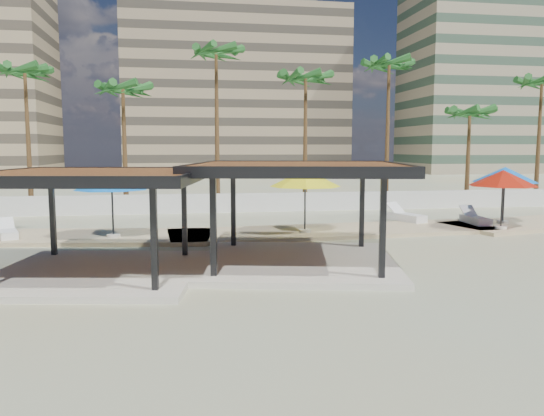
{
  "coord_description": "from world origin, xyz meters",
  "views": [
    {
      "loc": [
        -5.23,
        -17.33,
        4.05
      ],
      "look_at": [
        -1.41,
        5.77,
        1.4
      ],
      "focal_mm": 35.0,
      "sensor_mm": 36.0,
      "label": 1
    }
  ],
  "objects_px": {
    "lounger_b": "(475,219)",
    "pavilion_west": "(96,213)",
    "lounger_a": "(8,233)",
    "lounger_c": "(406,217)",
    "umbrella_c": "(503,178)",
    "pavilion_central": "(297,205)"
  },
  "relations": [
    {
      "from": "lounger_b",
      "to": "umbrella_c",
      "type": "bearing_deg",
      "value": -169.53
    },
    {
      "from": "lounger_b",
      "to": "lounger_c",
      "type": "height_order",
      "value": "lounger_c"
    },
    {
      "from": "lounger_a",
      "to": "pavilion_west",
      "type": "bearing_deg",
      "value": -167.57
    },
    {
      "from": "pavilion_west",
      "to": "lounger_c",
      "type": "xyz_separation_m",
      "value": [
        14.46,
        9.31,
        -1.6
      ]
    },
    {
      "from": "pavilion_west",
      "to": "lounger_a",
      "type": "xyz_separation_m",
      "value": [
        -4.88,
        7.19,
        -1.63
      ]
    },
    {
      "from": "umbrella_c",
      "to": "lounger_c",
      "type": "distance_m",
      "value": 5.3
    },
    {
      "from": "lounger_a",
      "to": "lounger_b",
      "type": "distance_m",
      "value": 22.45
    },
    {
      "from": "lounger_b",
      "to": "pavilion_west",
      "type": "bearing_deg",
      "value": 116.88
    },
    {
      "from": "lounger_b",
      "to": "lounger_c",
      "type": "distance_m",
      "value": 3.48
    },
    {
      "from": "pavilion_west",
      "to": "umbrella_c",
      "type": "xyz_separation_m",
      "value": [
        17.81,
        5.86,
        0.62
      ]
    },
    {
      "from": "lounger_a",
      "to": "lounger_c",
      "type": "height_order",
      "value": "lounger_c"
    },
    {
      "from": "pavilion_west",
      "to": "lounger_c",
      "type": "height_order",
      "value": "pavilion_west"
    },
    {
      "from": "pavilion_west",
      "to": "lounger_a",
      "type": "relative_size",
      "value": 3.58
    },
    {
      "from": "pavilion_central",
      "to": "lounger_c",
      "type": "relative_size",
      "value": 3.26
    },
    {
      "from": "umbrella_c",
      "to": "lounger_c",
      "type": "height_order",
      "value": "umbrella_c"
    },
    {
      "from": "pavilion_west",
      "to": "umbrella_c",
      "type": "bearing_deg",
      "value": 28.04
    },
    {
      "from": "umbrella_c",
      "to": "lounger_b",
      "type": "xyz_separation_m",
      "value": [
        -0.25,
        1.89,
        -2.23
      ]
    },
    {
      "from": "pavilion_central",
      "to": "lounger_b",
      "type": "relative_size",
      "value": 3.62
    },
    {
      "from": "pavilion_west",
      "to": "lounger_c",
      "type": "relative_size",
      "value": 3.0
    },
    {
      "from": "pavilion_west",
      "to": "lounger_b",
      "type": "distance_m",
      "value": 19.27
    },
    {
      "from": "lounger_b",
      "to": "pavilion_central",
      "type": "bearing_deg",
      "value": 126.58
    },
    {
      "from": "pavilion_central",
      "to": "pavilion_west",
      "type": "xyz_separation_m",
      "value": [
        -6.62,
        -0.5,
        -0.12
      ]
    }
  ]
}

